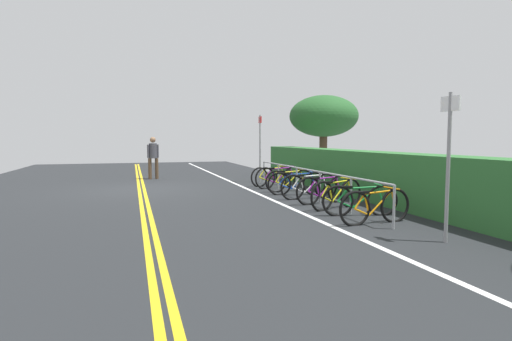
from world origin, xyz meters
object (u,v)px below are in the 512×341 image
(bicycle_3, at_px, (297,183))
(pedestrian, at_px, (153,155))
(bicycle_4, at_px, (309,186))
(bicycle_5, at_px, (324,190))
(bicycle_7, at_px, (360,200))
(bicycle_0, at_px, (272,176))
(bicycle_6, at_px, (337,194))
(sign_post_near, at_px, (260,143))
(bicycle_2, at_px, (290,181))
(tree_near_left, at_px, (324,117))
(bicycle_1, at_px, (279,177))
(bike_rack, at_px, (308,176))
(sign_post_far, at_px, (449,154))
(bicycle_8, at_px, (375,207))

(bicycle_3, relative_size, pedestrian, 1.00)
(bicycle_3, bearing_deg, bicycle_4, 2.05)
(bicycle_5, height_order, bicycle_7, bicycle_5)
(bicycle_4, height_order, pedestrian, pedestrian)
(bicycle_0, bearing_deg, pedestrian, -133.12)
(bicycle_6, bearing_deg, sign_post_near, -179.98)
(bicycle_2, height_order, tree_near_left, tree_near_left)
(bicycle_0, height_order, bicycle_2, bicycle_2)
(bicycle_1, bearing_deg, bicycle_0, -178.21)
(bicycle_0, relative_size, pedestrian, 0.99)
(bicycle_5, bearing_deg, tree_near_left, 154.10)
(bike_rack, height_order, bicycle_6, bike_rack)
(bicycle_0, height_order, bicycle_4, bicycle_4)
(bicycle_0, relative_size, sign_post_far, 0.71)
(bike_rack, distance_m, sign_post_near, 4.59)
(bicycle_2, bearing_deg, bicycle_6, -1.88)
(bicycle_5, xyz_separation_m, sign_post_far, (4.20, 0.12, 1.09))
(bicycle_5, bearing_deg, pedestrian, -153.43)
(bicycle_1, bearing_deg, bicycle_6, -1.26)
(bicycle_4, relative_size, bicycle_8, 1.05)
(bicycle_2, distance_m, bicycle_7, 4.28)
(bicycle_0, distance_m, sign_post_near, 1.65)
(bicycle_1, height_order, sign_post_near, sign_post_near)
(bicycle_7, bearing_deg, sign_post_near, -179.39)
(bicycle_2, xyz_separation_m, sign_post_near, (-2.80, -0.11, 1.18))
(bicycle_4, xyz_separation_m, sign_post_near, (-4.46, -0.05, 1.17))
(bicycle_7, relative_size, pedestrian, 0.96)
(bicycle_1, bearing_deg, sign_post_near, -177.04)
(bicycle_4, bearing_deg, bicycle_0, 179.60)
(bicycle_6, height_order, sign_post_near, sign_post_near)
(bike_rack, distance_m, bicycle_6, 1.67)
(bicycle_8, xyz_separation_m, sign_post_near, (-7.92, 0.08, 1.18))
(bicycle_3, bearing_deg, bicycle_2, 173.60)
(bicycle_6, xyz_separation_m, tree_near_left, (-8.32, 3.71, 2.32))
(bicycle_5, height_order, bicycle_8, bicycle_5)
(sign_post_far, relative_size, tree_near_left, 0.67)
(bicycle_2, bearing_deg, sign_post_far, 0.69)
(bicycle_0, height_order, bicycle_7, bicycle_0)
(sign_post_near, bearing_deg, sign_post_far, 1.16)
(bicycle_4, bearing_deg, bicycle_6, -1.65)
(bike_rack, height_order, tree_near_left, tree_near_left)
(bicycle_1, distance_m, bicycle_2, 0.94)
(bicycle_4, relative_size, sign_post_far, 0.73)
(sign_post_near, distance_m, sign_post_far, 9.53)
(bicycle_8, bearing_deg, bicycle_5, 176.49)
(bicycle_2, distance_m, bicycle_5, 2.52)
(bicycle_1, height_order, sign_post_far, sign_post_far)
(bicycle_4, bearing_deg, pedestrian, -150.82)
(sign_post_near, bearing_deg, bicycle_8, -0.60)
(bicycle_5, height_order, sign_post_far, sign_post_far)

